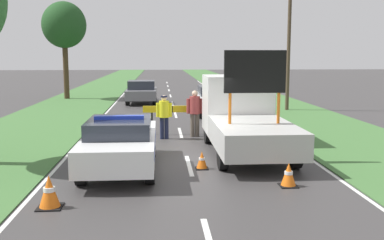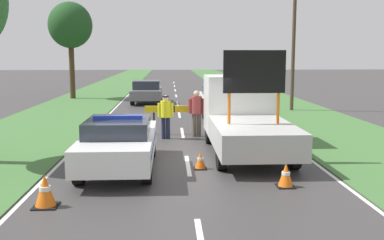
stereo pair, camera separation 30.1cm
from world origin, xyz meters
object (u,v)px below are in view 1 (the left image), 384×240
Objects in this scene: police_officer at (164,113)px; traffic_cone_near_truck at (49,192)px; police_car at (120,142)px; queued_car_suv_grey at (142,92)px; pedestrian_civilian at (195,110)px; road_barrier at (188,110)px; utility_pole at (289,38)px; traffic_cone_near_police at (289,175)px; queued_car_van_white at (215,99)px; work_truck at (243,115)px; traffic_cone_centre_front at (202,160)px; roadside_tree_near_right at (64,26)px.

police_officer is 2.38× the size of traffic_cone_near_truck.
police_car is 17.05m from queued_car_suv_grey.
pedestrian_civilian is 12.43m from queued_car_suv_grey.
road_barrier is 0.45× the size of utility_pole.
pedestrian_civilian is (1.19, 0.41, 0.07)m from police_officer.
pedestrian_civilian is at bearing -69.23° from road_barrier.
road_barrier is 9.18m from traffic_cone_near_truck.
traffic_cone_near_police is 0.14× the size of queued_car_van_white.
road_barrier is at bearing 117.21° from pedestrian_civilian.
queued_car_van_white is at bearing -91.76° from work_truck.
pedestrian_civilian is at bearing -62.49° from work_truck.
traffic_cone_near_truck is (-3.41, -8.50, -0.61)m from road_barrier.
utility_pole reaches higher than road_barrier.
queued_car_van_white is at bearing 69.76° from road_barrier.
work_truck is (3.84, 2.29, 0.40)m from police_car.
queued_car_van_white is at bearing 124.24° from queued_car_suv_grey.
queued_car_van_white is (3.97, 11.10, 0.05)m from police_car.
traffic_cone_near_police is at bearing 12.07° from traffic_cone_near_truck.
work_truck is at bearing 104.88° from queued_car_suv_grey.
utility_pole is (5.89, 7.85, 3.02)m from pedestrian_civilian.
work_truck is at bearing -65.29° from road_barrier.
pedestrian_civilian is at bearing 87.78° from traffic_cone_centre_front.
police_car reaches higher than traffic_cone_near_truck.
police_car is 0.81× the size of work_truck.
utility_pole reaches higher than traffic_cone_centre_front.
queued_car_suv_grey is 0.50× the size of utility_pole.
police_officer is at bearing -66.81° from roadside_tree_near_right.
traffic_cone_near_truck is at bearing -121.13° from utility_pole.
roadside_tree_near_right is at bearing 151.32° from utility_pole.
traffic_cone_near_police is 0.09× the size of roadside_tree_near_right.
police_officer reaches higher than queued_car_suv_grey.
roadside_tree_near_right is (-5.53, 20.31, 4.39)m from police_car.
roadside_tree_near_right is at bearing -30.90° from queued_car_suv_grey.
work_truck reaches higher than road_barrier.
traffic_cone_near_police is at bearing 90.93° from queued_car_van_white.
work_truck is at bearing 46.75° from traffic_cone_near_truck.
traffic_cone_near_truck is 15.10m from queued_car_van_white.
queued_car_van_white is (5.18, 14.18, 0.47)m from traffic_cone_near_truck.
police_officer is 3.33× the size of traffic_cone_centre_front.
queued_car_van_white reaches higher than traffic_cone_centre_front.
police_officer reaches higher than road_barrier.
police_officer is 0.24× the size of roadside_tree_near_right.
police_car is 1.36× the size of road_barrier.
queued_car_van_white is (1.72, 11.21, 0.57)m from traffic_cone_centre_front.
traffic_cone_centre_front is (-1.93, 1.82, -0.05)m from traffic_cone_near_police.
traffic_cone_centre_front is 4.56m from traffic_cone_near_truck.
utility_pole reaches higher than work_truck.
utility_pole reaches higher than roadside_tree_near_right.
utility_pole is (4.49, 10.43, 2.91)m from work_truck.
police_officer reaches higher than police_car.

